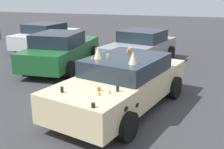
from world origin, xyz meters
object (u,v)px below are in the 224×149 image
art_car_decorated (124,82)px  parked_sedan_row_back_center (62,50)px  parked_sedan_far_right (140,47)px  parked_sedan_row_back_far (47,37)px

art_car_decorated → parked_sedan_row_back_center: bearing=-118.1°
parked_sedan_row_back_center → parked_sedan_far_right: 3.34m
parked_sedan_far_right → parked_sedan_row_back_far: bearing=-90.6°
parked_sedan_row_back_far → parked_sedan_far_right: (-1.29, -5.35, -0.01)m
art_car_decorated → parked_sedan_far_right: (4.83, 0.59, -0.01)m
parked_sedan_row_back_far → art_car_decorated: bearing=-129.2°
parked_sedan_row_back_far → parked_sedan_far_right: bearing=-96.9°
parked_sedan_row_back_center → art_car_decorated: bearing=-136.2°
art_car_decorated → parked_sedan_row_back_center: art_car_decorated is taller
parked_sedan_row_back_center → parked_sedan_row_back_far: size_ratio=1.12×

